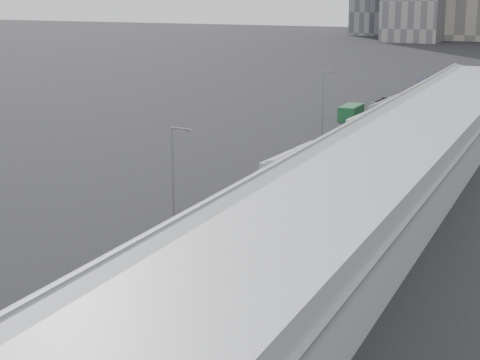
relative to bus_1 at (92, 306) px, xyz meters
The scene contains 20 objects.
sidewalk 36.36m from the bus_1, 79.64° to the left, with size 10.00×170.00×0.12m, color gray.
lane_line 35.99m from the bus_1, 96.34° to the left, with size 0.12×160.00×0.02m, color gold.
depot 37.31m from the bus_1, 73.59° to the left, with size 12.45×160.40×7.20m.
bus_1 is the anchor object (origin of this frame).
bus_2 13.82m from the bus_1, 91.40° to the left, with size 2.93×12.61×3.66m.
bus_3 28.33m from the bus_1, 90.25° to the left, with size 3.32×13.45×3.90m.
bus_4 41.27m from the bus_1, 90.78° to the left, with size 3.79×14.15×4.09m.
bus_5 56.35m from the bus_1, 89.82° to the left, with size 3.38×13.29×3.85m.
bus_6 71.61m from the bus_1, 90.19° to the left, with size 3.66×13.95×4.03m.
bus_7 85.46m from the bus_1, 90.50° to the left, with size 3.56×13.94×4.03m.
bus_8 98.66m from the bus_1, 90.20° to the left, with size 3.88×13.06×3.76m.
bus_9 114.34m from the bus_1, 90.35° to the left, with size 3.93×14.05×4.05m.
tree_1 10.10m from the bus_1, 69.07° to the left, with size 1.52×1.52×3.84m.
tree_2 40.47m from the bus_1, 85.02° to the left, with size 1.65×1.65×4.53m.
tree_3 57.57m from the bus_1, 86.24° to the left, with size 1.12×1.12×3.89m.
tree_4 86.69m from the bus_1, 87.73° to the left, with size 1.80×1.80×4.51m.
street_lamp_near 24.29m from the bus_1, 105.19° to the left, with size 2.04×0.22×9.07m.
street_lamp_far 71.15m from the bus_1, 95.70° to the left, with size 2.04×0.22×9.54m.
shipping_container 87.18m from the bus_1, 94.91° to the left, with size 2.74×6.58×2.41m, color #144423.
suv 102.68m from the bus_1, 93.14° to the left, with size 2.92×6.33×1.76m, color black.
Camera 1 is at (30.34, -20.98, 21.58)m, focal length 60.00 mm.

